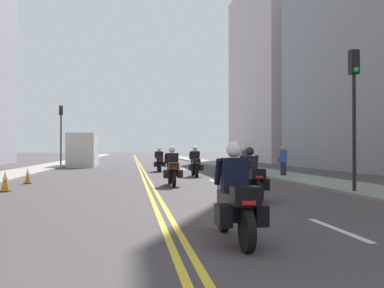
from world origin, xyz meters
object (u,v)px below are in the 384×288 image
object	(u,v)px
motorcycle_4	(159,162)
traffic_cone_2	(5,181)
motorcycle_0	(236,202)
motorcycle_3	(195,164)
pedestrian_0	(245,159)
traffic_light_near	(354,95)
traffic_cone_0	(28,176)
pedestrian_1	(283,161)
traffic_light_far	(61,125)
parked_truck	(84,152)
motorcycle_2	(172,170)
motorcycle_1	(251,178)

from	to	relation	value
motorcycle_4	traffic_cone_2	world-z (taller)	motorcycle_4
motorcycle_4	motorcycle_0	bearing A→B (deg)	-90.91
motorcycle_0	motorcycle_3	size ratio (longest dim) A/B	1.00
pedestrian_0	traffic_light_near	bearing A→B (deg)	-56.25
motorcycle_4	traffic_light_near	distance (m)	16.38
motorcycle_3	motorcycle_0	bearing A→B (deg)	-94.94
motorcycle_0	traffic_cone_0	size ratio (longest dim) A/B	3.23
traffic_light_near	pedestrian_1	world-z (taller)	traffic_light_near
traffic_light_far	parked_truck	bearing A→B (deg)	24.23
motorcycle_2	pedestrian_1	distance (m)	7.62
traffic_cone_2	motorcycle_2	bearing A→B (deg)	14.45
motorcycle_0	traffic_light_far	distance (m)	31.57
motorcycle_4	motorcycle_3	bearing A→B (deg)	-73.94
pedestrian_1	parked_truck	size ratio (longest dim) A/B	0.26
motorcycle_4	traffic_light_far	distance (m)	11.98
motorcycle_2	traffic_light_near	world-z (taller)	traffic_light_near
traffic_light_near	pedestrian_0	distance (m)	15.15
motorcycle_2	traffic_light_far	bearing A→B (deg)	110.05
motorcycle_4	traffic_light_far	size ratio (longest dim) A/B	0.44
pedestrian_1	motorcycle_0	bearing A→B (deg)	76.30
motorcycle_2	traffic_cone_2	size ratio (longest dim) A/B	3.08
motorcycle_4	traffic_cone_0	bearing A→B (deg)	-124.98
traffic_light_far	pedestrian_0	distance (m)	16.40
motorcycle_1	traffic_light_near	size ratio (longest dim) A/B	0.47
motorcycle_1	pedestrian_0	world-z (taller)	pedestrian_0
pedestrian_0	parked_truck	size ratio (longest dim) A/B	0.25
motorcycle_0	traffic_cone_0	world-z (taller)	motorcycle_0
traffic_light_far	pedestrian_1	world-z (taller)	traffic_light_far
traffic_light_near	traffic_cone_0	bearing A→B (deg)	152.60
motorcycle_3	pedestrian_1	size ratio (longest dim) A/B	1.33
motorcycle_2	traffic_cone_0	size ratio (longest dim) A/B	3.29
traffic_cone_0	traffic_light_far	distance (m)	18.19
traffic_light_near	parked_truck	world-z (taller)	traffic_light_near
traffic_cone_0	traffic_cone_2	distance (m)	3.53
motorcycle_4	motorcycle_2	bearing A→B (deg)	-91.45
motorcycle_0	motorcycle_4	size ratio (longest dim) A/B	0.99
traffic_cone_2	traffic_light_far	xyz separation A→B (m)	(-1.45, 21.38, 3.17)
motorcycle_4	parked_truck	size ratio (longest dim) A/B	0.35
motorcycle_3	traffic_light_near	size ratio (longest dim) A/B	0.47
motorcycle_0	traffic_light_near	xyz separation A→B (m)	(5.65, 6.58, 2.63)
motorcycle_3	parked_truck	world-z (taller)	parked_truck
motorcycle_2	motorcycle_3	bearing A→B (deg)	71.91
motorcycle_0	traffic_cone_2	world-z (taller)	motorcycle_0
motorcycle_2	motorcycle_4	distance (m)	11.09
motorcycle_3	traffic_cone_0	xyz separation A→B (m)	(-7.88, -3.73, -0.32)
motorcycle_0	parked_truck	xyz separation A→B (m)	(-5.71, 31.34, 0.62)
motorcycle_1	traffic_light_far	distance (m)	26.89
traffic_cone_0	traffic_cone_2	size ratio (longest dim) A/B	0.93
motorcycle_2	traffic_cone_0	bearing A→B (deg)	161.42
pedestrian_0	motorcycle_2	bearing A→B (deg)	-83.94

